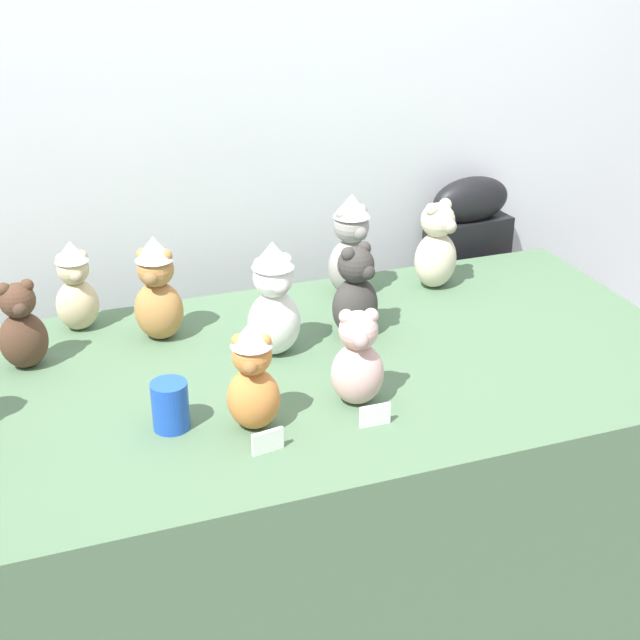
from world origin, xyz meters
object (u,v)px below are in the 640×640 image
Objects in this scene: teddy_bear_charcoal at (356,293)px; party_cup_blue at (170,406)px; display_table at (320,485)px; teddy_bear_cream at (436,247)px; teddy_bear_blush at (358,360)px; teddy_bear_ginger at (253,377)px; teddy_bear_cocoa at (22,328)px; instrument_case at (462,310)px; teddy_bear_snow at (274,300)px; teddy_bear_ash at (351,246)px; teddy_bear_caramel at (157,290)px; teddy_bear_sand at (75,287)px.

party_cup_blue is (-0.54, -0.29, -0.06)m from teddy_bear_charcoal.
teddy_bear_cream reaches higher than display_table.
teddy_bear_ginger reaches higher than teddy_bear_blush.
teddy_bear_blush is 1.03× the size of teddy_bear_cocoa.
instrument_case is at bearing 61.72° from teddy_bear_ginger.
teddy_bear_charcoal is 1.08× the size of teddy_bear_blush.
teddy_bear_snow is 0.42m from teddy_bear_ash.
teddy_bear_cocoa is (-1.42, -0.39, 0.35)m from instrument_case.
party_cup_blue is (-0.06, -0.44, -0.08)m from teddy_bear_caramel.
teddy_bear_ginger is at bearing -50.96° from teddy_bear_caramel.
teddy_bear_cream is at bearing -19.78° from teddy_bear_ash.
teddy_bear_cream is (0.25, -0.03, -0.02)m from teddy_bear_ash.
teddy_bear_sand is (-0.67, 0.28, 0.00)m from teddy_bear_charcoal.
teddy_bear_cocoa reaches higher than instrument_case.
teddy_bear_snow reaches higher than party_cup_blue.
teddy_bear_sand is 0.22m from teddy_bear_cocoa.
display_table is at bearing -23.85° from teddy_bear_cocoa.
teddy_bear_ginger is (-0.25, -0.02, 0.02)m from teddy_bear_blush.
teddy_bear_blush is at bearing -156.19° from teddy_bear_cream.
teddy_bear_ash is at bearing 73.06° from teddy_bear_ginger.
teddy_bear_ginger is at bearing -161.29° from teddy_bear_blush.
teddy_bear_ginger is at bearing -120.87° from teddy_bear_snow.
teddy_bear_cream is at bearing 35.21° from display_table.
teddy_bear_blush is 0.71m from teddy_bear_cream.
teddy_bear_caramel is (-1.09, -0.35, 0.38)m from instrument_case.
teddy_bear_ash is 0.83m from party_cup_blue.
teddy_bear_charcoal is at bearing -146.58° from instrument_case.
teddy_bear_caramel is at bearing 123.45° from teddy_bear_ginger.
instrument_case is at bearing 10.53° from teddy_bear_cocoa.
teddy_bear_snow reaches higher than instrument_case.
teddy_bear_cocoa is at bearing 162.18° from teddy_bear_blush.
teddy_bear_snow is at bearing -41.96° from teddy_bear_sand.
teddy_bear_cocoa is (-0.34, -0.04, -0.03)m from teddy_bear_caramel.
teddy_bear_snow is at bearing -153.76° from instrument_case.
teddy_bear_snow is 0.54m from teddy_bear_sand.
instrument_case reaches higher than display_table.
teddy_bear_cream is (1.16, 0.11, 0.02)m from teddy_bear_cocoa.
teddy_bear_caramel reaches higher than teddy_bear_cocoa.
teddy_bear_caramel is 0.82m from teddy_bear_cream.
teddy_bear_snow reaches higher than teddy_bear_sand.
teddy_bear_ginger reaches higher than teddy_bear_cocoa.
teddy_bear_sand is (-0.45, 0.31, -0.02)m from teddy_bear_snow.
teddy_bear_ginger is 1.12× the size of teddy_bear_cocoa.
teddy_bear_cream is (0.71, 0.56, -0.00)m from teddy_bear_ginger.
teddy_bear_cocoa reaches higher than party_cup_blue.
teddy_bear_charcoal is 0.35m from teddy_bear_blush.
teddy_bear_sand is at bearing 133.52° from teddy_bear_charcoal.
teddy_bear_caramel is at bearing 2.41° from teddy_bear_cocoa.
teddy_bear_blush is 0.78× the size of teddy_bear_ash.
instrument_case is at bearing 40.05° from display_table.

